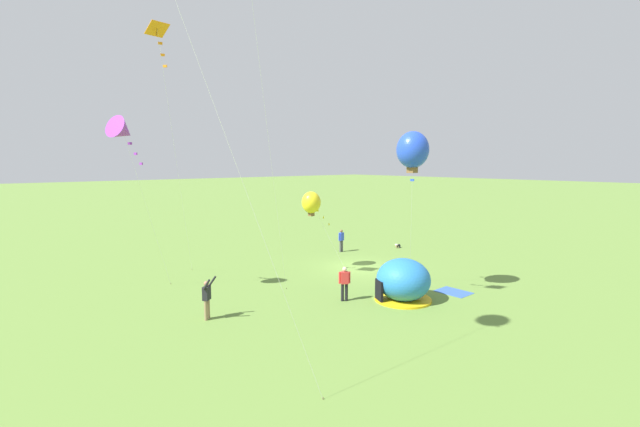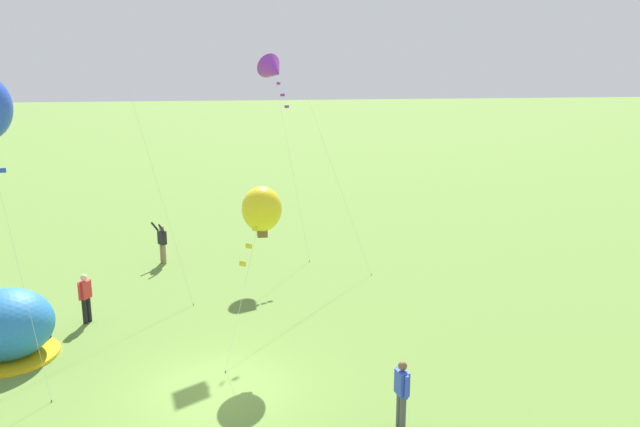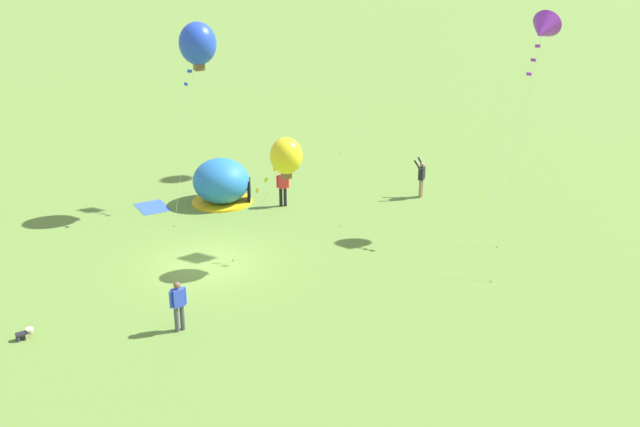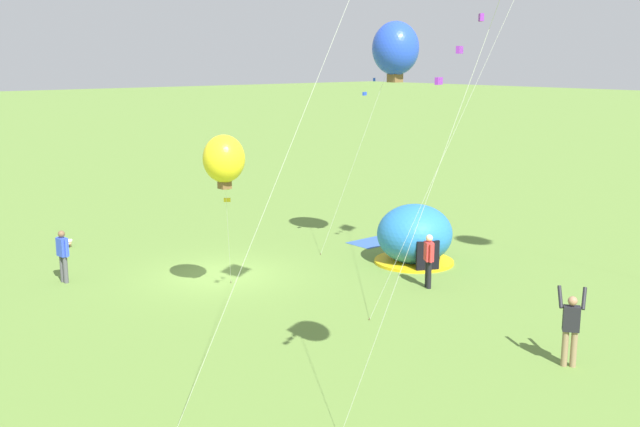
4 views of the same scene
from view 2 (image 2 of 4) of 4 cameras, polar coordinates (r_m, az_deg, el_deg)
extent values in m
plane|color=olive|center=(17.66, -9.22, -15.57)|extent=(300.00, 300.00, 0.00)
ellipsoid|color=#2672BF|center=(20.90, -26.75, -9.01)|extent=(2.70, 2.60, 2.10)
cylinder|color=yellow|center=(21.28, -26.47, -11.52)|extent=(2.81, 2.81, 0.10)
cube|color=black|center=(21.94, -24.34, -9.13)|extent=(0.77, 0.46, 1.10)
cylinder|color=#8C7251|center=(28.30, -14.05, -3.63)|extent=(0.15, 0.15, 0.88)
cylinder|color=#8C7251|center=(28.47, -14.27, -3.54)|extent=(0.15, 0.15, 0.88)
cube|color=black|center=(28.19, -14.24, -2.15)|extent=(0.42, 0.45, 0.60)
sphere|color=#9E7051|center=(28.08, -14.29, -1.30)|extent=(0.22, 0.22, 0.22)
cylinder|color=black|center=(27.78, -14.26, -1.39)|extent=(0.33, 0.34, 0.50)
cylinder|color=black|center=(28.21, -14.84, -1.20)|extent=(0.38, 0.26, 0.50)
cylinder|color=#4C4C51|center=(15.86, 7.26, -17.27)|extent=(0.15, 0.15, 0.88)
cylinder|color=#4C4C51|center=(15.70, 7.59, -17.61)|extent=(0.15, 0.15, 0.88)
cube|color=blue|center=(15.41, 7.51, -15.07)|extent=(0.29, 0.41, 0.60)
sphere|color=brown|center=(15.22, 7.56, -13.64)|extent=(0.22, 0.22, 0.22)
cylinder|color=blue|center=(15.61, 7.10, -14.67)|extent=(0.09, 0.09, 0.58)
cylinder|color=blue|center=(15.22, 7.92, -15.48)|extent=(0.09, 0.09, 0.58)
cylinder|color=black|center=(22.69, -20.72, -8.36)|extent=(0.15, 0.15, 0.88)
cylinder|color=black|center=(22.82, -20.37, -8.21)|extent=(0.15, 0.15, 0.88)
cube|color=red|center=(22.50, -20.70, -6.53)|extent=(0.41, 0.45, 0.60)
sphere|color=beige|center=(22.37, -20.79, -5.49)|extent=(0.22, 0.22, 0.22)
cylinder|color=red|center=(22.34, -21.14, -6.71)|extent=(0.09, 0.09, 0.58)
cylinder|color=red|center=(22.67, -20.27, -6.35)|extent=(0.09, 0.09, 0.58)
cylinder|color=silver|center=(25.99, -0.60, 9.07)|extent=(4.37, 3.19, 13.14)
cylinder|color=brown|center=(26.21, 4.72, -5.57)|extent=(0.03, 0.03, 0.06)
cylinder|color=silver|center=(18.44, -6.95, -6.83)|extent=(1.27, 1.77, 4.33)
cylinder|color=brown|center=(18.47, -8.63, -14.08)|extent=(0.03, 0.03, 0.06)
ellipsoid|color=yellow|center=(18.71, -5.35, 0.43)|extent=(1.20, 1.20, 1.36)
cube|color=brown|center=(18.89, -5.30, -1.79)|extent=(0.30, 0.30, 0.22)
cube|color=yellow|center=(18.49, -5.98, -1.39)|extent=(0.17, 0.19, 0.12)
cube|color=yellow|center=(18.32, -6.53, -2.98)|extent=(0.19, 0.18, 0.12)
cube|color=yellow|center=(18.16, -7.09, -4.59)|extent=(0.19, 0.17, 0.12)
cylinder|color=silver|center=(18.04, -26.08, -3.37)|extent=(1.59, 2.12, 7.45)
cylinder|color=brown|center=(18.24, -23.33, -15.46)|extent=(0.03, 0.03, 0.06)
cube|color=blue|center=(17.84, -27.09, 3.53)|extent=(0.21, 0.11, 0.12)
cylinder|color=silver|center=(24.34, -16.98, 10.48)|extent=(4.02, 4.63, 15.06)
cylinder|color=brown|center=(23.42, -11.50, -8.13)|extent=(0.03, 0.03, 0.06)
cylinder|color=silver|center=(30.97, -27.00, 10.79)|extent=(3.10, 4.47, 15.80)
cylinder|color=silver|center=(28.04, -2.62, 4.42)|extent=(1.23, 2.48, 8.33)
cylinder|color=brown|center=(27.87, -0.96, -4.36)|extent=(0.03, 0.03, 0.06)
cone|color=purple|center=(28.87, -4.26, 12.95)|extent=(1.65, 1.75, 1.46)
cube|color=purple|center=(28.55, -3.82, 11.78)|extent=(0.18, 0.19, 0.12)
cube|color=purple|center=(28.29, -3.44, 10.77)|extent=(0.21, 0.13, 0.12)
cube|color=purple|center=(28.05, -3.06, 9.74)|extent=(0.21, 0.12, 0.12)
camera|label=1|loc=(40.02, -38.98, 8.02)|focal=24.00mm
camera|label=3|loc=(25.98, 67.36, 13.63)|focal=42.00mm
camera|label=4|loc=(38.28, 9.80, 11.06)|focal=42.00mm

